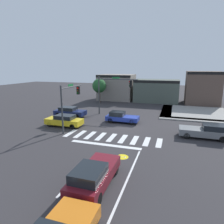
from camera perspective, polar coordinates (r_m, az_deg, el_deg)
The scene contains 14 objects.
ground_plane at distance 24.43m, azimuth 3.13°, elevation -3.89°, with size 120.00×120.00×0.00m, color #302D30.
crosswalk_near at distance 20.33m, azimuth -0.09°, elevation -7.38°, with size 10.01×2.47×0.01m.
lane_markings at distance 13.06m, azimuth -7.07°, elevation -19.83°, with size 6.80×24.25×0.01m.
bike_detector_marking at distance 16.26m, azimuth 3.02°, elevation -12.79°, with size 0.98×0.98×0.01m.
curb_corner_northeast at distance 32.94m, azimuth 21.87°, elevation -0.28°, with size 10.00×10.60×0.15m.
storefront_row at distance 41.97m, azimuth 12.23°, elevation 6.69°, with size 23.92×6.40×6.23m.
traffic_signal_southwest at distance 22.73m, azimuth -12.04°, elevation 3.95°, with size 0.32×4.68×5.21m.
traffic_signal_northwest at distance 29.07m, azimuth 0.23°, elevation 6.89°, with size 5.95×0.32×5.76m.
car_blue at distance 25.60m, azimuth 2.65°, elevation -1.46°, with size 4.17×1.76×1.41m.
car_gray at distance 22.09m, azimuth 25.47°, elevation -5.00°, with size 4.71×1.87×1.48m.
car_yellow at distance 24.58m, azimuth -13.59°, elevation -2.39°, with size 4.48×1.73×1.40m.
car_maroon at distance 12.34m, azimuth -5.24°, elevation -17.65°, with size 1.85×4.76×1.57m.
car_navy at distance 29.10m, azimuth -12.12°, elevation 0.09°, with size 4.46×1.85×1.43m.
roadside_tree at distance 39.53m, azimuth -3.71°, elevation 7.51°, with size 2.75×2.75×4.78m.
Camera 1 is at (5.80, -22.67, 7.04)m, focal length 31.68 mm.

